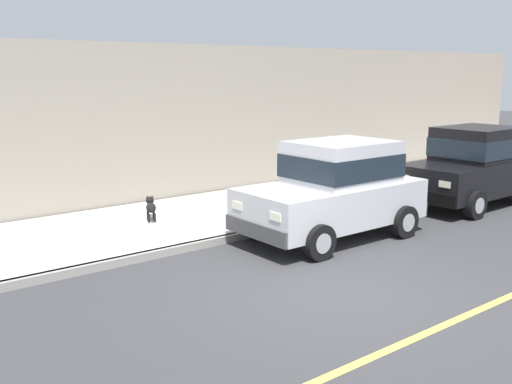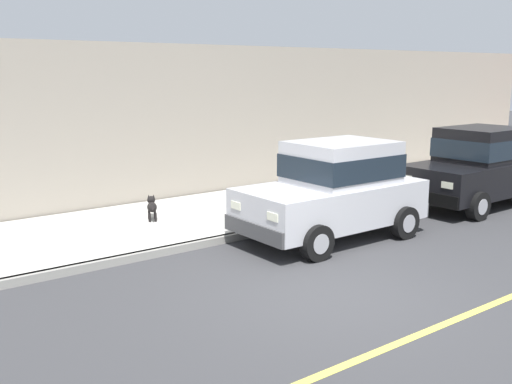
% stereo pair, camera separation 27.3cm
% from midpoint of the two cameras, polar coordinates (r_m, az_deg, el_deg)
% --- Properties ---
extents(ground_plane, '(80.00, 80.00, 0.00)m').
position_cam_midpoint_polar(ground_plane, '(8.87, 6.99, -9.72)').
color(ground_plane, '#38383A').
extents(curb, '(0.16, 64.00, 0.14)m').
position_cam_midpoint_polar(curb, '(11.19, -4.75, -4.74)').
color(curb, gray).
rests_on(curb, ground).
extents(sidewalk, '(3.60, 64.00, 0.14)m').
position_cam_midpoint_polar(sidewalk, '(12.68, -9.28, -2.91)').
color(sidewalk, '#B7B5AD').
rests_on(sidewalk, ground).
extents(lane_centre_line, '(0.12, 57.60, 0.01)m').
position_cam_midpoint_polar(lane_centre_line, '(7.92, 15.45, -12.72)').
color(lane_centre_line, '#E0D64C').
rests_on(lane_centre_line, ground).
extents(car_silver_hatchback, '(1.97, 3.81, 1.88)m').
position_cam_midpoint_polar(car_silver_hatchback, '(11.55, 6.92, 0.35)').
color(car_silver_hatchback, '#BCBCC1').
rests_on(car_silver_hatchback, ground).
extents(car_black_hatchback, '(1.99, 3.82, 1.88)m').
position_cam_midpoint_polar(car_black_hatchback, '(15.19, 19.58, 2.45)').
color(car_black_hatchback, black).
rests_on(car_black_hatchback, ground).
extents(dog_black, '(0.71, 0.39, 0.49)m').
position_cam_midpoint_polar(dog_black, '(12.59, -10.66, -1.38)').
color(dog_black, black).
rests_on(dog_black, sidewalk).
extents(building_facade, '(0.50, 20.00, 3.84)m').
position_cam_midpoint_polar(building_facade, '(17.73, 4.93, 7.36)').
color(building_facade, '#9E9384').
rests_on(building_facade, ground).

